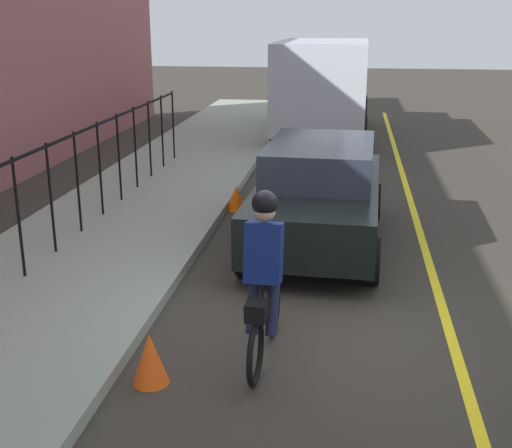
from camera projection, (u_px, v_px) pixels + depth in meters
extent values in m
plane|color=#322D27|center=(309.00, 321.00, 7.85)|extent=(80.00, 80.00, 0.00)
cube|color=yellow|center=(449.00, 329.00, 7.63)|extent=(36.00, 0.12, 0.01)
cube|color=gray|center=(36.00, 298.00, 8.28)|extent=(40.00, 3.20, 0.15)
cylinder|color=black|center=(19.00, 218.00, 8.56)|extent=(0.04, 0.04, 1.60)
cylinder|color=black|center=(51.00, 198.00, 9.47)|extent=(0.04, 0.04, 1.60)
cylinder|color=black|center=(78.00, 182.00, 10.38)|extent=(0.04, 0.04, 1.60)
cylinder|color=black|center=(100.00, 169.00, 11.29)|extent=(0.04, 0.04, 1.60)
cylinder|color=black|center=(119.00, 157.00, 12.20)|extent=(0.04, 0.04, 1.60)
cylinder|color=black|center=(135.00, 148.00, 13.11)|extent=(0.04, 0.04, 1.60)
cylinder|color=black|center=(150.00, 139.00, 14.02)|extent=(0.04, 0.04, 1.60)
cylinder|color=black|center=(162.00, 132.00, 14.93)|extent=(0.04, 0.04, 1.60)
cylinder|color=black|center=(173.00, 125.00, 15.84)|extent=(0.04, 0.04, 1.60)
cube|color=black|center=(30.00, 153.00, 8.80)|extent=(14.45, 0.04, 0.04)
torus|color=black|center=(273.00, 308.00, 7.40)|extent=(0.66, 0.09, 0.66)
torus|color=black|center=(255.00, 353.00, 6.42)|extent=(0.66, 0.09, 0.66)
cube|color=black|center=(265.00, 307.00, 6.84)|extent=(0.93, 0.09, 0.24)
cylinder|color=black|center=(263.00, 299.00, 6.65)|extent=(0.03, 0.03, 0.35)
cube|color=navy|center=(264.00, 253.00, 6.56)|extent=(0.36, 0.38, 0.63)
sphere|color=tan|center=(265.00, 210.00, 6.48)|extent=(0.22, 0.22, 0.22)
sphere|color=black|center=(265.00, 203.00, 6.46)|extent=(0.26, 0.26, 0.26)
cylinder|color=#191E38|center=(253.00, 302.00, 6.71)|extent=(0.34, 0.14, 0.65)
cylinder|color=#191E38|center=(273.00, 303.00, 6.68)|extent=(0.34, 0.14, 0.65)
cube|color=black|center=(256.00, 311.00, 6.34)|extent=(0.25, 0.21, 0.18)
cube|color=black|center=(318.00, 203.00, 10.29)|extent=(4.46, 1.96, 0.70)
cube|color=#1E232D|center=(321.00, 160.00, 10.29)|extent=(2.52, 1.68, 0.56)
cylinder|color=black|center=(371.00, 261.00, 8.85)|extent=(0.65, 0.24, 0.64)
cylinder|color=black|center=(246.00, 253.00, 9.14)|extent=(0.65, 0.24, 0.64)
cylinder|color=black|center=(374.00, 202.00, 11.66)|extent=(0.65, 0.24, 0.64)
cylinder|color=black|center=(278.00, 197.00, 11.95)|extent=(0.65, 0.24, 0.64)
cube|color=#B0B8C4|center=(322.00, 84.00, 18.44)|extent=(4.80, 2.48, 2.30)
cube|color=silver|center=(329.00, 80.00, 21.73)|extent=(1.86, 2.24, 1.90)
cylinder|color=black|center=(294.00, 109.00, 22.05)|extent=(0.96, 0.32, 0.96)
cylinder|color=black|center=(362.00, 110.00, 21.71)|extent=(0.96, 0.32, 0.96)
cylinder|color=black|center=(277.00, 130.00, 17.96)|extent=(0.96, 0.32, 0.96)
cylinder|color=black|center=(361.00, 132.00, 17.62)|extent=(0.96, 0.32, 0.96)
cone|color=#FD5807|center=(236.00, 198.00, 12.25)|extent=(0.36, 0.36, 0.46)
cone|color=#F85313|center=(150.00, 358.00, 6.45)|extent=(0.36, 0.36, 0.53)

